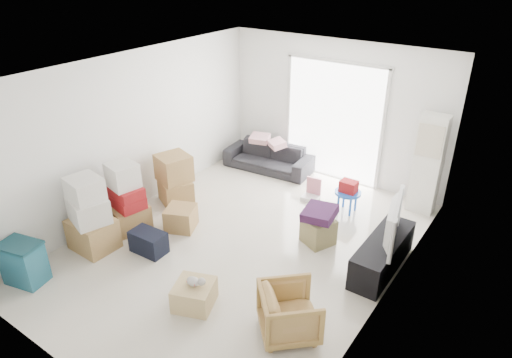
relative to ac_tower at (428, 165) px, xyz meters
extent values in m
cube|color=beige|center=(-1.95, -2.65, -0.99)|extent=(4.50, 6.00, 0.24)
cube|color=white|center=(-1.95, -2.65, 1.95)|extent=(4.50, 6.00, 0.24)
cube|color=white|center=(-1.95, 0.47, 0.48)|extent=(4.50, 0.24, 2.70)
cube|color=white|center=(-1.95, -5.77, 0.48)|extent=(4.50, 0.24, 2.70)
cube|color=white|center=(-4.32, -2.65, 0.48)|extent=(0.24, 6.00, 2.70)
cube|color=white|center=(0.42, -2.65, 0.48)|extent=(0.24, 6.00, 2.70)
cube|color=white|center=(-1.95, 0.33, 0.27)|extent=(2.00, 0.01, 2.30)
cube|color=silver|center=(-2.95, 0.32, 0.27)|extent=(0.06, 0.04, 2.30)
cube|color=silver|center=(-0.95, 0.32, 0.27)|extent=(0.06, 0.04, 2.30)
cube|color=silver|center=(-1.95, 0.32, 1.42)|extent=(2.10, 0.04, 0.06)
cube|color=silver|center=(0.00, 0.00, 0.00)|extent=(0.45, 0.30, 1.75)
cube|color=black|center=(0.05, -1.98, -0.63)|extent=(0.44, 1.45, 0.48)
imported|color=black|center=(0.05, -1.98, -0.32)|extent=(0.87, 1.21, 0.14)
imported|color=#242429|center=(-3.12, -0.15, -0.52)|extent=(1.85, 0.70, 0.71)
cube|color=#E3A6AF|center=(-3.36, -0.11, -0.10)|extent=(0.48, 0.42, 0.13)
cube|color=#E3A6AF|center=(-2.91, -0.15, -0.11)|extent=(0.46, 0.44, 0.12)
imported|color=tan|center=(-0.39, -3.80, -0.53)|extent=(0.91, 0.92, 0.69)
cube|color=#1A5569|center=(-3.85, -5.06, -0.73)|extent=(0.59, 0.48, 0.29)
cube|color=#1A5569|center=(-3.85, -5.06, -0.44)|extent=(0.59, 0.48, 0.29)
cube|color=#0C333D|center=(-3.85, -5.06, -0.27)|extent=(0.62, 0.50, 0.04)
cube|color=tan|center=(-3.75, -4.02, -0.63)|extent=(0.66, 0.56, 0.49)
cube|color=white|center=(-3.75, -4.02, -0.20)|extent=(0.72, 0.65, 0.38)
cube|color=white|center=(-3.75, -4.02, 0.16)|extent=(0.55, 0.51, 0.33)
cube|color=tan|center=(-3.75, -3.33, -0.67)|extent=(0.69, 0.69, 0.41)
cube|color=#B31625|center=(-3.75, -3.33, -0.37)|extent=(0.69, 0.53, 0.19)
cube|color=#B31625|center=(-3.75, -3.33, -0.19)|extent=(0.65, 0.48, 0.16)
cube|color=white|center=(-3.75, -3.33, 0.08)|extent=(0.51, 0.50, 0.39)
cube|color=tan|center=(-3.72, -2.26, -0.65)|extent=(0.78, 0.73, 0.44)
cube|color=tan|center=(-3.72, -2.26, -0.20)|extent=(0.66, 0.66, 0.47)
cube|color=tan|center=(-3.04, -2.85, -0.69)|extent=(0.60, 0.60, 0.38)
cube|color=black|center=(-2.98, -3.62, -0.70)|extent=(0.55, 0.35, 0.34)
cube|color=#8A8550|center=(-1.00, -1.93, -0.66)|extent=(0.56, 0.56, 0.42)
cube|color=#3C1B44|center=(-1.00, -1.93, -0.38)|extent=(0.51, 0.51, 0.14)
cylinder|color=blue|center=(-1.04, -0.80, -0.50)|extent=(0.46, 0.46, 0.04)
cylinder|color=blue|center=(-0.92, -0.69, -0.70)|extent=(0.04, 0.04, 0.35)
cylinder|color=blue|center=(-1.15, -0.69, -0.70)|extent=(0.04, 0.04, 0.35)
cylinder|color=blue|center=(-1.15, -0.92, -0.70)|extent=(0.04, 0.04, 0.35)
cylinder|color=blue|center=(-0.92, -0.92, -0.70)|extent=(0.04, 0.04, 0.35)
cube|color=#B31625|center=(-1.04, -0.80, -0.38)|extent=(0.28, 0.22, 0.20)
cube|color=silver|center=(-1.76, -0.80, -0.84)|extent=(0.32, 0.29, 0.07)
cube|color=#D17085|center=(-1.76, -0.68, -0.64)|extent=(0.28, 0.06, 0.33)
cube|color=tan|center=(-1.64, -4.09, -0.71)|extent=(0.62, 0.62, 0.32)
ellipsoid|color=#B2ADA8|center=(-1.64, -4.09, -0.50)|extent=(0.20, 0.14, 0.11)
cube|color=red|center=(-1.64, -4.09, -0.50)|extent=(0.13, 0.11, 0.03)
sphere|color=#B2ADA8|center=(-1.53, -4.06, -0.47)|extent=(0.10, 0.10, 0.10)
camera|label=1|loc=(1.61, -7.36, 3.25)|focal=32.00mm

